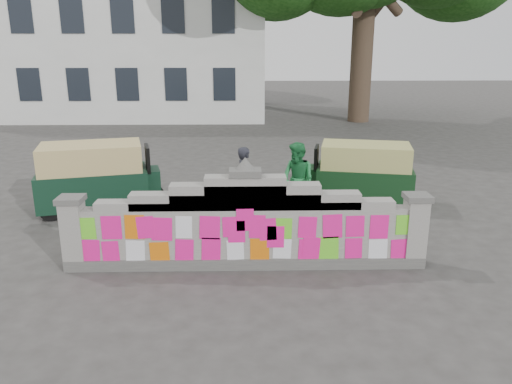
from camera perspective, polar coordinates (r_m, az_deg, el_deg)
ground at (r=9.12m, az=-1.18°, el=-8.44°), size 100.00×100.00×0.00m
parapet_wall at (r=8.83m, az=-1.21°, el=-4.03°), size 6.48×0.44×2.01m
building at (r=31.07m, az=-14.91°, el=16.18°), size 16.00×10.00×8.90m
cyclist_bike at (r=11.04m, az=-1.25°, el=-1.49°), size 1.78×1.07×0.88m
cyclist_rider at (r=10.95m, az=-1.26°, el=0.04°), size 0.51×0.63×1.50m
pedestrian at (r=11.50m, az=4.78°, el=1.38°), size 1.05×1.06×1.73m
rickshaw_left at (r=12.52m, az=-17.80°, el=1.75°), size 3.01×1.91×1.62m
rickshaw_right at (r=12.77m, az=11.97°, el=2.20°), size 2.80×1.71×1.50m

